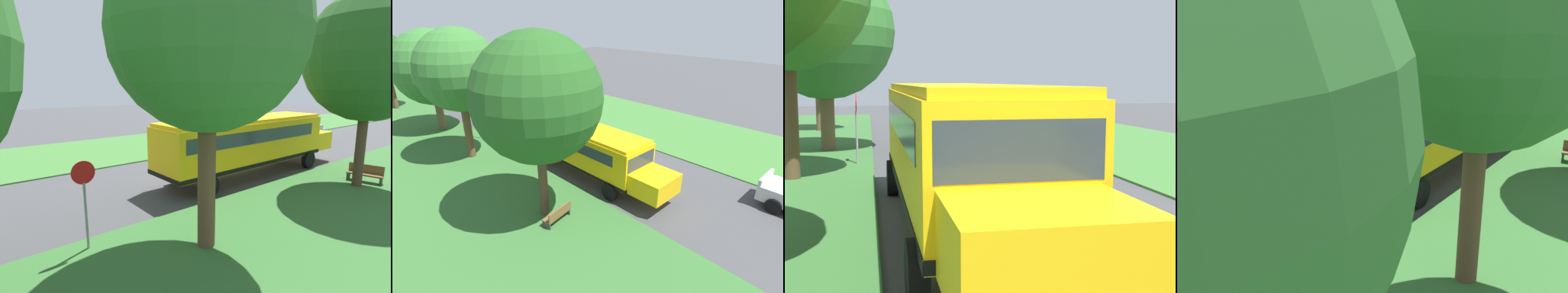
% 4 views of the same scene
% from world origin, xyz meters
% --- Properties ---
extents(ground_plane, '(120.00, 120.00, 0.00)m').
position_xyz_m(ground_plane, '(0.00, 0.00, 0.00)').
color(ground_plane, '#424244').
extents(grass_far_side, '(10.00, 80.00, 0.07)m').
position_xyz_m(grass_far_side, '(9.00, 0.00, 0.04)').
color(grass_far_side, '#3D7533').
rests_on(grass_far_side, ground).
extents(school_bus, '(2.85, 12.42, 3.16)m').
position_xyz_m(school_bus, '(-2.27, -0.67, 1.92)').
color(school_bus, yellow).
rests_on(school_bus, ground).
extents(pickup_truck, '(2.28, 5.40, 2.10)m').
position_xyz_m(pickup_truck, '(2.70, -13.33, 1.07)').
color(pickup_truck, '#B7B7BC').
rests_on(pickup_truck, ground).
extents(oak_tree_roadside_mid, '(5.42, 5.42, 8.94)m').
position_xyz_m(oak_tree_roadside_mid, '(-6.67, 6.15, 6.18)').
color(oak_tree_roadside_mid, brown).
rests_on(oak_tree_roadside_mid, ground).
extents(stop_sign, '(0.08, 0.68, 2.74)m').
position_xyz_m(stop_sign, '(-4.60, 9.00, 1.74)').
color(stop_sign, gray).
rests_on(stop_sign, ground).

